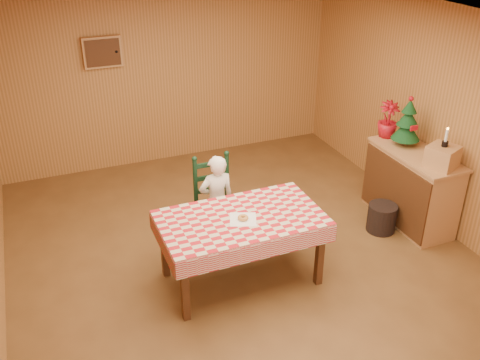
# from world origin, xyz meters

# --- Properties ---
(ground) EXTENTS (6.00, 6.00, 0.00)m
(ground) POSITION_xyz_m (0.00, 0.00, 0.00)
(ground) COLOR brown
(ground) RESTS_ON ground
(cabin_walls) EXTENTS (5.10, 6.05, 2.65)m
(cabin_walls) POSITION_xyz_m (-0.00, 0.53, 1.83)
(cabin_walls) COLOR #AF773F
(cabin_walls) RESTS_ON ground
(dining_table) EXTENTS (1.66, 0.96, 0.77)m
(dining_table) POSITION_xyz_m (-0.16, -0.22, 0.69)
(dining_table) COLOR #492813
(dining_table) RESTS_ON ground
(ladder_chair) EXTENTS (0.44, 0.40, 1.08)m
(ladder_chair) POSITION_xyz_m (-0.16, 0.56, 0.50)
(ladder_chair) COLOR black
(ladder_chair) RESTS_ON ground
(seated_child) EXTENTS (0.41, 0.27, 1.12)m
(seated_child) POSITION_xyz_m (-0.16, 0.51, 0.56)
(seated_child) COLOR white
(seated_child) RESTS_ON ground
(napkin) EXTENTS (0.34, 0.34, 0.00)m
(napkin) POSITION_xyz_m (-0.16, -0.27, 0.77)
(napkin) COLOR white
(napkin) RESTS_ON dining_table
(donut) EXTENTS (0.14, 0.14, 0.04)m
(donut) POSITION_xyz_m (-0.16, -0.27, 0.79)
(donut) COLOR #CA8E48
(donut) RESTS_ON napkin
(shelf_unit) EXTENTS (0.54, 1.24, 0.93)m
(shelf_unit) POSITION_xyz_m (2.21, 0.08, 0.47)
(shelf_unit) COLOR tan
(shelf_unit) RESTS_ON ground
(crate) EXTENTS (0.39, 0.39, 0.25)m
(crate) POSITION_xyz_m (2.22, -0.32, 1.06)
(crate) COLOR tan
(crate) RESTS_ON shelf_unit
(christmas_tree) EXTENTS (0.34, 0.34, 0.62)m
(christmas_tree) POSITION_xyz_m (2.22, 0.33, 1.21)
(christmas_tree) COLOR #492813
(christmas_tree) RESTS_ON shelf_unit
(flower_arrangement) EXTENTS (0.31, 0.31, 0.46)m
(flower_arrangement) POSITION_xyz_m (2.17, 0.63, 1.16)
(flower_arrangement) COLOR #A00E1B
(flower_arrangement) RESTS_ON shelf_unit
(candle_set) EXTENTS (0.07, 0.07, 0.22)m
(candle_set) POSITION_xyz_m (2.22, -0.32, 1.24)
(candle_set) COLOR black
(candle_set) RESTS_ON crate
(storage_bin) EXTENTS (0.40, 0.40, 0.35)m
(storage_bin) POSITION_xyz_m (1.77, 0.01, 0.17)
(storage_bin) COLOR black
(storage_bin) RESTS_ON ground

